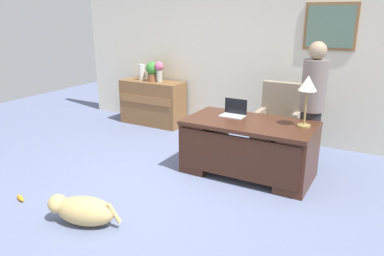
# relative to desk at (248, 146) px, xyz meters

# --- Properties ---
(ground_plane) EXTENTS (12.00, 12.00, 0.00)m
(ground_plane) POSITION_rel_desk_xyz_m (-0.64, -0.94, -0.40)
(ground_plane) COLOR slate
(back_wall) EXTENTS (7.00, 0.16, 2.70)m
(back_wall) POSITION_rel_desk_xyz_m (-0.63, 1.66, 0.96)
(back_wall) COLOR beige
(back_wall) RESTS_ON ground_plane
(desk) EXTENTS (1.66, 0.89, 0.73)m
(desk) POSITION_rel_desk_xyz_m (0.00, 0.00, 0.00)
(desk) COLOR #422316
(desk) RESTS_ON ground_plane
(credenza) EXTENTS (1.23, 0.50, 0.84)m
(credenza) POSITION_rel_desk_xyz_m (-2.46, 1.31, 0.02)
(credenza) COLOR brown
(credenza) RESTS_ON ground_plane
(armchair) EXTENTS (0.60, 0.59, 1.09)m
(armchair) POSITION_rel_desk_xyz_m (0.12, 0.91, 0.09)
(armchair) COLOR gray
(armchair) RESTS_ON ground_plane
(person_standing) EXTENTS (0.32, 0.32, 1.73)m
(person_standing) POSITION_rel_desk_xyz_m (0.65, 0.59, 0.50)
(person_standing) COLOR #262323
(person_standing) RESTS_ON ground_plane
(dog_lying) EXTENTS (0.78, 0.46, 0.30)m
(dog_lying) POSITION_rel_desk_xyz_m (-1.02, -1.97, -0.24)
(dog_lying) COLOR tan
(dog_lying) RESTS_ON ground_plane
(laptop) EXTENTS (0.32, 0.22, 0.22)m
(laptop) POSITION_rel_desk_xyz_m (-0.29, 0.18, 0.39)
(laptop) COLOR #B2B5BA
(laptop) RESTS_ON desk
(desk_lamp) EXTENTS (0.22, 0.22, 0.63)m
(desk_lamp) POSITION_rel_desk_xyz_m (0.66, 0.14, 0.84)
(desk_lamp) COLOR #9E8447
(desk_lamp) RESTS_ON desk
(vase_with_flowers) EXTENTS (0.17, 0.17, 0.38)m
(vase_with_flowers) POSITION_rel_desk_xyz_m (-2.29, 1.31, 0.67)
(vase_with_flowers) COLOR #AAAFA0
(vase_with_flowers) RESTS_ON credenza
(vase_empty) EXTENTS (0.12, 0.12, 0.30)m
(vase_empty) POSITION_rel_desk_xyz_m (-2.68, 1.31, 0.59)
(vase_empty) COLOR silver
(vase_empty) RESTS_ON credenza
(potted_plant) EXTENTS (0.24, 0.24, 0.36)m
(potted_plant) POSITION_rel_desk_xyz_m (-2.44, 1.31, 0.64)
(potted_plant) COLOR brown
(potted_plant) RESTS_ON credenza
(dog_toy_bone) EXTENTS (0.19, 0.11, 0.05)m
(dog_toy_bone) POSITION_rel_desk_xyz_m (-2.02, -1.96, -0.37)
(dog_toy_bone) COLOR orange
(dog_toy_bone) RESTS_ON ground_plane
(dog_toy_plush) EXTENTS (0.11, 0.16, 0.05)m
(dog_toy_plush) POSITION_rel_desk_xyz_m (-1.22, -1.78, -0.37)
(dog_toy_plush) COLOR #E53F33
(dog_toy_plush) RESTS_ON ground_plane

